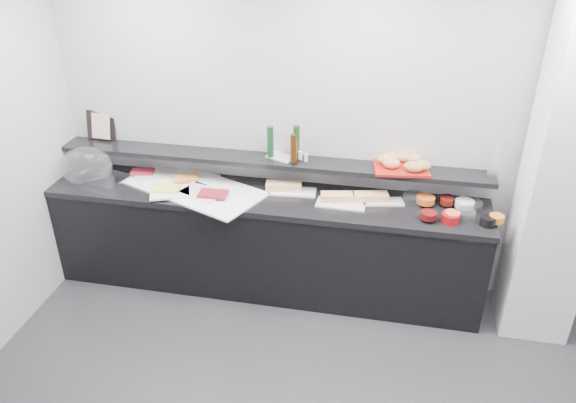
% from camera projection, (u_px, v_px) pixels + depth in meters
% --- Properties ---
extents(back_wall, '(5.00, 0.02, 2.70)m').
position_uv_depth(back_wall, '(356.00, 136.00, 4.50)').
color(back_wall, '#A8ABAF').
rests_on(back_wall, ground).
extents(ceiling, '(5.00, 5.00, 0.00)m').
position_uv_depth(ceiling, '(329.00, 1.00, 2.13)').
color(ceiling, white).
rests_on(ceiling, back_wall).
extents(column, '(0.50, 0.50, 2.70)m').
position_uv_depth(column, '(566.00, 171.00, 3.94)').
color(column, white).
rests_on(column, ground).
extents(buffet_cabinet, '(3.60, 0.60, 0.85)m').
position_uv_depth(buffet_cabinet, '(265.00, 244.00, 4.81)').
color(buffet_cabinet, black).
rests_on(buffet_cabinet, ground).
extents(counter_top, '(3.62, 0.62, 0.05)m').
position_uv_depth(counter_top, '(264.00, 198.00, 4.59)').
color(counter_top, black).
rests_on(counter_top, buffet_cabinet).
extents(wall_shelf, '(3.60, 0.25, 0.04)m').
position_uv_depth(wall_shelf, '(268.00, 160.00, 4.62)').
color(wall_shelf, black).
rests_on(wall_shelf, back_wall).
extents(cloche_base, '(0.50, 0.40, 0.04)m').
position_uv_depth(cloche_base, '(102.00, 178.00, 4.80)').
color(cloche_base, '#BABCC2').
rests_on(cloche_base, counter_top).
extents(cloche_dome, '(0.51, 0.43, 0.34)m').
position_uv_depth(cloche_dome, '(86.00, 166.00, 4.76)').
color(cloche_dome, white).
rests_on(cloche_dome, cloche_base).
extents(linen_runner, '(1.29, 0.96, 0.01)m').
position_uv_depth(linen_runner, '(195.00, 188.00, 4.67)').
color(linen_runner, white).
rests_on(linen_runner, counter_top).
extents(platter_meat_a, '(0.39, 0.32, 0.01)m').
position_uv_depth(platter_meat_a, '(155.00, 174.00, 4.86)').
color(platter_meat_a, silver).
rests_on(platter_meat_a, linen_runner).
extents(food_meat_a, '(0.21, 0.16, 0.02)m').
position_uv_depth(food_meat_a, '(142.00, 172.00, 4.87)').
color(food_meat_a, maroon).
rests_on(food_meat_a, platter_meat_a).
extents(platter_salmon, '(0.37, 0.29, 0.01)m').
position_uv_depth(platter_salmon, '(198.00, 177.00, 4.81)').
color(platter_salmon, white).
rests_on(platter_salmon, linen_runner).
extents(food_salmon, '(0.23, 0.19, 0.02)m').
position_uv_depth(food_salmon, '(186.00, 178.00, 4.76)').
color(food_salmon, orange).
rests_on(food_salmon, platter_salmon).
extents(platter_cheese, '(0.37, 0.31, 0.01)m').
position_uv_depth(platter_cheese, '(170.00, 193.00, 4.56)').
color(platter_cheese, white).
rests_on(platter_cheese, linen_runner).
extents(food_cheese, '(0.23, 0.17, 0.02)m').
position_uv_depth(food_cheese, '(167.00, 189.00, 4.59)').
color(food_cheese, '#F3EE5E').
rests_on(food_cheese, platter_cheese).
extents(platter_meat_b, '(0.40, 0.34, 0.01)m').
position_uv_depth(platter_meat_b, '(203.00, 192.00, 4.57)').
color(platter_meat_b, silver).
rests_on(platter_meat_b, linen_runner).
extents(food_meat_b, '(0.23, 0.16, 0.02)m').
position_uv_depth(food_meat_b, '(213.00, 194.00, 4.51)').
color(food_meat_b, maroon).
rests_on(food_meat_b, platter_meat_b).
extents(sandwich_plate_left, '(0.40, 0.20, 0.01)m').
position_uv_depth(sandwich_plate_left, '(292.00, 192.00, 4.61)').
color(sandwich_plate_left, white).
rests_on(sandwich_plate_left, counter_top).
extents(sandwich_food_left, '(0.31, 0.15, 0.06)m').
position_uv_depth(sandwich_food_left, '(284.00, 186.00, 4.62)').
color(sandwich_food_left, '#D9B272').
rests_on(sandwich_food_left, sandwich_plate_left).
extents(tongs_left, '(0.16, 0.05, 0.01)m').
position_uv_depth(tongs_left, '(298.00, 192.00, 4.58)').
color(tongs_left, '#B5B8BC').
rests_on(tongs_left, sandwich_plate_left).
extents(sandwich_plate_mid, '(0.39, 0.18, 0.01)m').
position_uv_depth(sandwich_plate_mid, '(341.00, 204.00, 4.42)').
color(sandwich_plate_mid, silver).
rests_on(sandwich_plate_mid, counter_top).
extents(sandwich_food_mid, '(0.28, 0.15, 0.06)m').
position_uv_depth(sandwich_food_mid, '(337.00, 197.00, 4.45)').
color(sandwich_food_mid, '#E2AF76').
rests_on(sandwich_food_mid, sandwich_plate_mid).
extents(tongs_mid, '(0.16, 0.03, 0.01)m').
position_uv_depth(tongs_mid, '(331.00, 204.00, 4.41)').
color(tongs_mid, silver).
rests_on(tongs_mid, sandwich_plate_mid).
extents(sandwich_plate_right, '(0.35, 0.20, 0.01)m').
position_uv_depth(sandwich_plate_right, '(383.00, 202.00, 4.46)').
color(sandwich_plate_right, silver).
rests_on(sandwich_plate_right, counter_top).
extents(sandwich_food_right, '(0.30, 0.17, 0.06)m').
position_uv_depth(sandwich_food_right, '(370.00, 197.00, 4.45)').
color(sandwich_food_right, '#E9AC7A').
rests_on(sandwich_food_right, sandwich_plate_right).
extents(tongs_right, '(0.16, 0.02, 0.01)m').
position_uv_depth(tongs_right, '(381.00, 203.00, 4.42)').
color(tongs_right, silver).
rests_on(tongs_right, sandwich_plate_right).
extents(bowl_glass_fruit, '(0.22, 0.22, 0.07)m').
position_uv_depth(bowl_glass_fruit, '(414.00, 199.00, 4.45)').
color(bowl_glass_fruit, white).
rests_on(bowl_glass_fruit, counter_top).
extents(fill_glass_fruit, '(0.17, 0.17, 0.05)m').
position_uv_depth(fill_glass_fruit, '(426.00, 200.00, 4.41)').
color(fill_glass_fruit, orange).
rests_on(fill_glass_fruit, bowl_glass_fruit).
extents(bowl_black_jam, '(0.16, 0.16, 0.07)m').
position_uv_depth(bowl_black_jam, '(447.00, 201.00, 4.41)').
color(bowl_black_jam, black).
rests_on(bowl_black_jam, counter_top).
extents(fill_black_jam, '(0.11, 0.11, 0.05)m').
position_uv_depth(fill_black_jam, '(447.00, 201.00, 4.39)').
color(fill_black_jam, '#58120C').
rests_on(fill_black_jam, bowl_black_jam).
extents(bowl_glass_cream, '(0.21, 0.21, 0.07)m').
position_uv_depth(bowl_glass_cream, '(469.00, 206.00, 4.35)').
color(bowl_glass_cream, silver).
rests_on(bowl_glass_cream, counter_top).
extents(fill_glass_cream, '(0.17, 0.17, 0.05)m').
position_uv_depth(fill_glass_cream, '(465.00, 204.00, 4.35)').
color(fill_glass_cream, white).
rests_on(fill_glass_cream, bowl_glass_cream).
extents(bowl_red_jam, '(0.16, 0.16, 0.07)m').
position_uv_depth(bowl_red_jam, '(451.00, 218.00, 4.18)').
color(bowl_red_jam, maroon).
rests_on(bowl_red_jam, counter_top).
extents(fill_red_jam, '(0.13, 0.13, 0.05)m').
position_uv_depth(fill_red_jam, '(429.00, 215.00, 4.19)').
color(fill_red_jam, '#4F0B0B').
rests_on(fill_red_jam, bowl_red_jam).
extents(bowl_glass_salmon, '(0.16, 0.16, 0.07)m').
position_uv_depth(bowl_glass_salmon, '(466.00, 215.00, 4.21)').
color(bowl_glass_salmon, white).
rests_on(bowl_glass_salmon, counter_top).
extents(fill_glass_salmon, '(0.14, 0.14, 0.05)m').
position_uv_depth(fill_glass_salmon, '(452.00, 215.00, 4.20)').
color(fill_glass_salmon, '#E96039').
rests_on(fill_glass_salmon, bowl_glass_salmon).
extents(bowl_black_fruit, '(0.15, 0.15, 0.07)m').
position_uv_depth(bowl_black_fruit, '(488.00, 221.00, 4.14)').
color(bowl_black_fruit, black).
rests_on(bowl_black_fruit, counter_top).
extents(fill_black_fruit, '(0.12, 0.12, 0.05)m').
position_uv_depth(fill_black_fruit, '(497.00, 218.00, 4.15)').
color(fill_black_fruit, orange).
rests_on(fill_black_fruit, bowl_black_fruit).
extents(framed_print, '(0.26, 0.09, 0.26)m').
position_uv_depth(framed_print, '(101.00, 125.00, 4.91)').
color(framed_print, black).
rests_on(framed_print, wall_shelf).
extents(print_art, '(0.18, 0.07, 0.22)m').
position_uv_depth(print_art, '(101.00, 126.00, 4.89)').
color(print_art, '#D8A89B').
rests_on(print_art, framed_print).
extents(condiment_tray, '(0.27, 0.22, 0.01)m').
position_uv_depth(condiment_tray, '(281.00, 157.00, 4.61)').
color(condiment_tray, silver).
rests_on(condiment_tray, wall_shelf).
extents(bottle_green_a, '(0.06, 0.06, 0.26)m').
position_uv_depth(bottle_green_a, '(270.00, 142.00, 4.55)').
color(bottle_green_a, '#103E1C').
rests_on(bottle_green_a, condiment_tray).
extents(bottle_brown, '(0.07, 0.07, 0.24)m').
position_uv_depth(bottle_brown, '(294.00, 149.00, 4.45)').
color(bottle_brown, '#341A09').
rests_on(bottle_brown, condiment_tray).
extents(bottle_green_b, '(0.06, 0.06, 0.28)m').
position_uv_depth(bottle_green_b, '(296.00, 142.00, 4.52)').
color(bottle_green_b, '#103D12').
rests_on(bottle_green_b, condiment_tray).
extents(bottle_hot, '(0.04, 0.04, 0.18)m').
position_uv_depth(bottle_hot, '(295.00, 150.00, 4.49)').
color(bottle_hot, '#BA300D').
rests_on(bottle_hot, condiment_tray).
extents(shaker_salt, '(0.03, 0.03, 0.07)m').
position_uv_depth(shaker_salt, '(306.00, 158.00, 4.51)').
color(shaker_salt, white).
rests_on(shaker_salt, condiment_tray).
extents(shaker_pepper, '(0.05, 0.05, 0.07)m').
position_uv_depth(shaker_pepper, '(300.00, 156.00, 4.54)').
color(shaker_pepper, white).
rests_on(shaker_pepper, condiment_tray).
extents(bread_tray, '(0.46, 0.35, 0.02)m').
position_uv_depth(bread_tray, '(401.00, 168.00, 4.41)').
color(bread_tray, '#9E1911').
rests_on(bread_tray, wall_shelf).
extents(bread_roll_nw, '(0.14, 0.09, 0.08)m').
position_uv_depth(bread_roll_nw, '(391.00, 157.00, 4.47)').
color(bread_roll_nw, tan).
rests_on(bread_roll_nw, bread_tray).
extents(bread_roll_n, '(0.14, 0.10, 0.08)m').
position_uv_depth(bread_roll_n, '(403.00, 157.00, 4.48)').
color(bread_roll_n, '#B98346').
rests_on(bread_roll_n, bread_tray).
extents(bread_roll_ne, '(0.14, 0.10, 0.08)m').
position_uv_depth(bread_roll_ne, '(414.00, 159.00, 4.45)').
color(bread_roll_ne, tan).
rests_on(bread_roll_ne, bread_tray).
extents(bread_roll_sw, '(0.15, 0.10, 0.08)m').
position_uv_depth(bread_roll_sw, '(392.00, 163.00, 4.37)').
color(bread_roll_sw, '#D28150').
rests_on(bread_roll_sw, bread_tray).
extents(bread_roll_s, '(0.14, 0.11, 0.08)m').
position_uv_depth(bread_roll_s, '(415.00, 167.00, 4.32)').
color(bread_roll_s, '#C5834B').
rests_on(bread_roll_s, bread_tray).
extents(bread_roll_se, '(0.17, 0.13, 0.08)m').
position_uv_depth(bread_roll_se, '(413.00, 167.00, 4.32)').
color(bread_roll_se, '#AD8542').
rests_on(bread_roll_se, bread_tray).
extents(bread_roll_midw, '(0.17, 0.13, 0.08)m').
position_uv_depth(bread_roll_midw, '(386.00, 159.00, 4.44)').
color(bread_roll_midw, '#D38150').
rests_on(bread_roll_midw, bread_tray).
extents(bread_roll_mide, '(0.13, 0.09, 0.08)m').
position_uv_depth(bread_roll_mide, '(423.00, 165.00, 4.34)').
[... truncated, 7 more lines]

